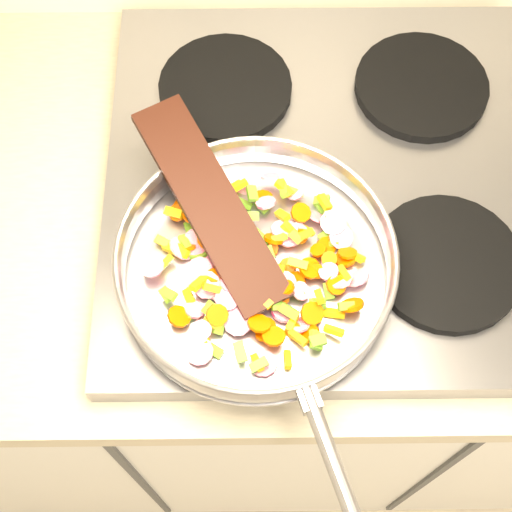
{
  "coord_description": "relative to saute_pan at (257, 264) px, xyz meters",
  "views": [
    {
      "loc": [
        -0.8,
        1.14,
        1.75
      ],
      "look_at": [
        -0.8,
        1.51,
        1.01
      ],
      "focal_mm": 50.0,
      "sensor_mm": 36.0,
      "label": 1
    }
  ],
  "objects": [
    {
      "name": "wooden_spatula",
      "position": [
        -0.06,
        0.07,
        0.02
      ],
      "size": [
        0.2,
        0.29,
        0.06
      ],
      "primitive_type": "cube",
      "rotation": [
        0.0,
        -0.18,
        2.08
      ],
      "color": "black",
      "rests_on": "saute_pan"
    },
    {
      "name": "grate_br",
      "position": [
        0.24,
        0.3,
        -0.04
      ],
      "size": [
        0.19,
        0.19,
        0.02
      ],
      "primitive_type": "cylinder",
      "color": "black",
      "rests_on": "cooktop"
    },
    {
      "name": "cooktop",
      "position": [
        0.1,
        0.16,
        -0.07
      ],
      "size": [
        0.6,
        0.6,
        0.04
      ],
      "primitive_type": "cube",
      "color": "#939399",
      "rests_on": "counter_top"
    },
    {
      "name": "grate_fr",
      "position": [
        0.24,
        0.02,
        -0.04
      ],
      "size": [
        0.19,
        0.19,
        0.02
      ],
      "primitive_type": "cylinder",
      "color": "black",
      "rests_on": "cooktop"
    },
    {
      "name": "vegetable_heap",
      "position": [
        0.0,
        0.0,
        -0.01
      ],
      "size": [
        0.28,
        0.28,
        0.05
      ],
      "color": "#EDAE0F",
      "rests_on": "saute_pan"
    },
    {
      "name": "saute_pan",
      "position": [
        0.0,
        0.0,
        0.0
      ],
      "size": [
        0.37,
        0.53,
        0.06
      ],
      "rotation": [
        0.0,
        0.0,
        0.32
      ],
      "color": "#9E9EA5",
      "rests_on": "grate_fl"
    },
    {
      "name": "grate_fl",
      "position": [
        -0.04,
        0.02,
        -0.04
      ],
      "size": [
        0.19,
        0.19,
        0.02
      ],
      "primitive_type": "cylinder",
      "color": "black",
      "rests_on": "cooktop"
    },
    {
      "name": "grate_bl",
      "position": [
        -0.04,
        0.3,
        -0.04
      ],
      "size": [
        0.19,
        0.19,
        0.02
      ],
      "primitive_type": "cylinder",
      "color": "black",
      "rests_on": "cooktop"
    }
  ]
}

